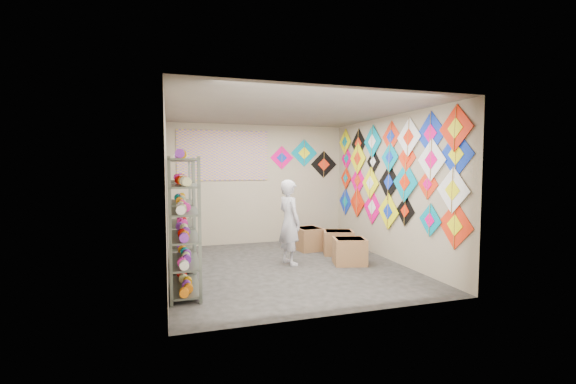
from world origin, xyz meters
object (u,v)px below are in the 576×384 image
object	(u,v)px
shelf_rack_back	(181,214)
carton_b	(338,243)
shelf_rack_front	(184,225)
carton_a	(350,251)
shopkeeper	(289,222)
carton_c	(308,239)

from	to	relation	value
shelf_rack_back	carton_b	xyz separation A→B (m)	(3.04, 0.18, -0.71)
shelf_rack_front	carton_a	world-z (taller)	shelf_rack_front
shopkeeper	carton_a	xyz separation A→B (m)	(1.03, -0.34, -0.53)
shopkeeper	carton_c	world-z (taller)	shopkeeper
shelf_rack_front	carton_b	bearing A→B (deg)	25.95
carton_a	carton_c	bearing A→B (deg)	117.37
shelf_rack_back	shopkeeper	xyz separation A→B (m)	(1.87, -0.25, -0.19)
carton_b	carton_c	size ratio (longest dim) A/B	1.07
shelf_rack_front	shopkeeper	distance (m)	2.15
carton_b	carton_c	distance (m)	0.70
shelf_rack_back	carton_c	xyz separation A→B (m)	(2.60, 0.72, -0.71)
shelf_rack_back	carton_c	distance (m)	2.79
shelf_rack_back	shopkeeper	bearing A→B (deg)	-7.71
shelf_rack_front	shopkeeper	bearing A→B (deg)	29.18
shelf_rack_front	shelf_rack_back	world-z (taller)	same
carton_a	carton_c	distance (m)	1.35
carton_a	shopkeeper	bearing A→B (deg)	176.17
shelf_rack_back	carton_c	world-z (taller)	shelf_rack_back
shelf_rack_front	carton_b	world-z (taller)	shelf_rack_front
shelf_rack_front	carton_a	bearing A→B (deg)	13.67
shelf_rack_back	shopkeeper	distance (m)	1.90
shelf_rack_front	carton_c	bearing A→B (deg)	37.87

